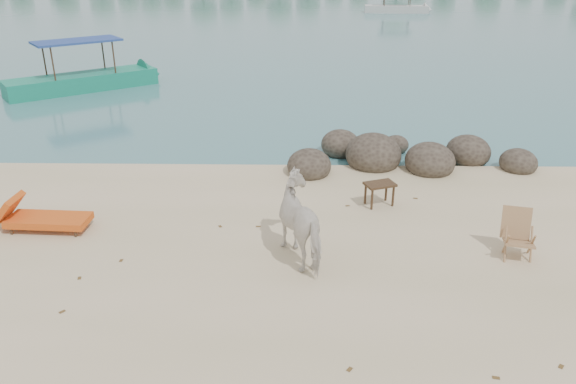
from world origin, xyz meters
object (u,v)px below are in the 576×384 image
object	(u,v)px
side_table	(379,195)
deck_chair	(520,238)
cow	(306,222)
boat_near	(78,49)
boulders	(398,157)
lounge_chair	(48,217)

from	to	relation	value
side_table	deck_chair	bearing A→B (deg)	-65.97
cow	side_table	size ratio (longest dim) A/B	2.72
deck_chair	boat_near	world-z (taller)	boat_near
side_table	boat_near	xyz separation A→B (m)	(-10.54, 11.06, 1.34)
deck_chair	boat_near	bearing A→B (deg)	147.43
boulders	side_table	xyz separation A→B (m)	(-0.85, -2.63, 0.05)
cow	lounge_chair	xyz separation A→B (m)	(-5.18, 1.01, -0.44)
side_table	deck_chair	distance (m)	3.19
side_table	deck_chair	xyz separation A→B (m)	(2.25, -2.25, 0.18)
boulders	deck_chair	size ratio (longest dim) A/B	7.29
boulders	boat_near	size ratio (longest dim) A/B	0.97
cow	side_table	world-z (taller)	cow
deck_chair	boat_near	xyz separation A→B (m)	(-12.79, 13.31, 1.16)
lounge_chair	side_table	bearing A→B (deg)	13.89
boulders	lounge_chair	distance (m)	8.63
cow	deck_chair	xyz separation A→B (m)	(3.90, 0.04, -0.30)
cow	side_table	bearing A→B (deg)	-151.53
side_table	deck_chair	world-z (taller)	deck_chair
boulders	cow	size ratio (longest dim) A/B	3.66
boat_near	cow	bearing A→B (deg)	-93.22
lounge_chair	deck_chair	xyz separation A→B (m)	(9.08, -0.96, 0.14)
boulders	boat_near	bearing A→B (deg)	143.51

